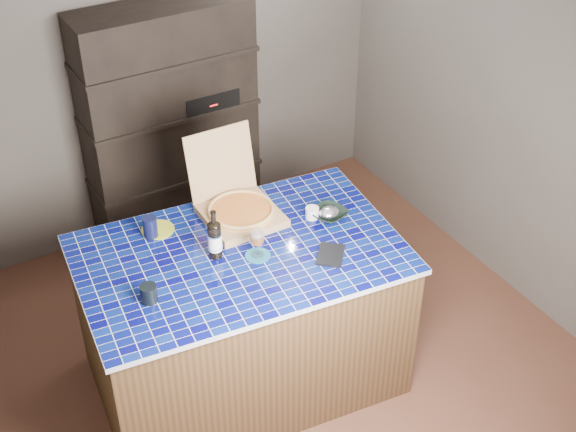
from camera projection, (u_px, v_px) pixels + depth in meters
room at (277, 192)px, 4.38m from camera, size 3.50×3.50×3.50m
shelving_unit at (171, 127)px, 5.66m from camera, size 1.20×0.41×1.80m
kitchen_island at (242, 317)px, 4.69m from camera, size 1.88×1.30×0.97m
pizza_box at (239, 208)px, 4.64m from camera, size 0.42×0.51×0.46m
mead_bottle at (215, 239)px, 4.31m from camera, size 0.08×0.08×0.30m
teal_trivet at (258, 256)px, 4.37m from camera, size 0.14×0.14×0.01m
wine_glass at (257, 238)px, 4.30m from camera, size 0.08×0.08×0.18m
tumbler at (149, 293)px, 4.05m from camera, size 0.09×0.09×0.10m
dvd_case at (331, 255)px, 4.37m from camera, size 0.23×0.24×0.02m
bowl at (329, 214)px, 4.65m from camera, size 0.25×0.25×0.05m
foil_contents at (329, 212)px, 4.64m from camera, size 0.12×0.10×0.06m
white_jar at (312, 213)px, 4.65m from camera, size 0.08×0.08×0.07m
navy_cup at (150, 227)px, 4.48m from camera, size 0.08×0.08×0.13m
green_trivet at (158, 230)px, 4.57m from camera, size 0.19×0.19×0.01m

